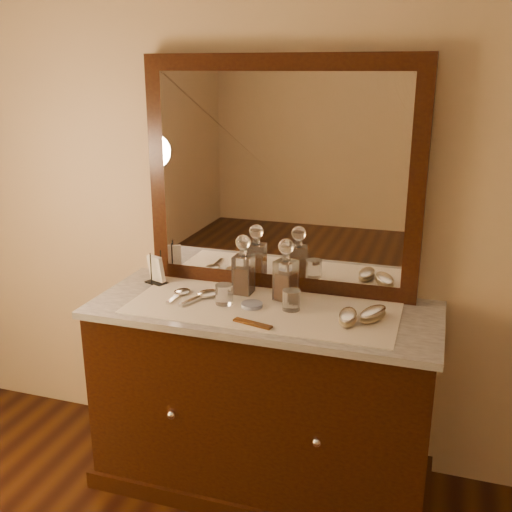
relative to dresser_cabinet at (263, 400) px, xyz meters
name	(u,v)px	position (x,y,z in m)	size (l,w,h in m)	color
dresser_cabinet	(263,400)	(0.00, 0.00, 0.00)	(1.40, 0.55, 0.82)	black
dresser_plinth	(263,472)	(0.00, 0.00, -0.37)	(1.46, 0.59, 0.08)	black
knob_left	(172,415)	(-0.30, -0.28, 0.04)	(0.04, 0.04, 0.04)	silver
knob_right	(317,442)	(0.30, -0.28, 0.04)	(0.04, 0.04, 0.04)	silver
marble_top	(263,310)	(0.00, 0.00, 0.42)	(1.44, 0.59, 0.03)	silver
mirror_frame	(281,177)	(0.00, 0.25, 0.94)	(1.20, 0.08, 1.00)	black
mirror_glass	(279,178)	(0.00, 0.21, 0.94)	(1.06, 0.01, 0.86)	white
lace_runner	(262,308)	(0.00, -0.02, 0.44)	(1.10, 0.45, 0.00)	silver
pin_dish	(252,305)	(-0.04, -0.02, 0.45)	(0.09, 0.09, 0.02)	silver
comb	(253,324)	(0.02, -0.19, 0.45)	(0.16, 0.03, 0.01)	brown
napkin_rack	(156,271)	(-0.55, 0.12, 0.50)	(0.12, 0.09, 0.15)	black
decanter_left	(243,271)	(-0.13, 0.11, 0.55)	(0.08, 0.08, 0.26)	brown
decanter_right	(286,276)	(0.07, 0.10, 0.55)	(0.10, 0.10, 0.27)	brown
brush_near	(348,317)	(0.36, -0.06, 0.47)	(0.08, 0.16, 0.04)	#9F8A61
brush_far	(373,314)	(0.45, 0.00, 0.47)	(0.13, 0.18, 0.04)	#9F8A61
hand_mirror_outer	(181,293)	(-0.38, 0.01, 0.45)	(0.07, 0.18, 0.02)	silver
hand_mirror_inner	(205,295)	(-0.27, 0.02, 0.45)	(0.13, 0.23, 0.02)	silver
tumblers	(257,297)	(-0.02, -0.01, 0.49)	(0.36, 0.10, 0.08)	white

